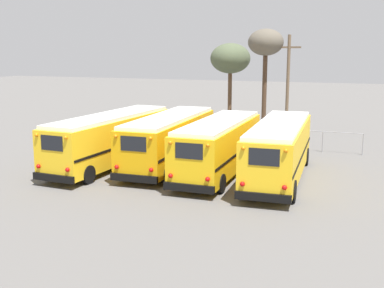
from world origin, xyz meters
name	(u,v)px	position (x,y,z in m)	size (l,w,h in m)	color
ground_plane	(190,172)	(0.00, 0.00, 0.00)	(160.00, 160.00, 0.00)	#5B5956
school_bus_0	(111,138)	(-4.94, -0.07, 1.65)	(2.94, 10.73, 3.03)	yellow
school_bus_1	(170,139)	(-1.64, 1.01, 1.63)	(2.93, 10.12, 3.00)	#E5A00C
school_bus_2	(219,145)	(1.64, 0.19, 1.63)	(2.63, 9.63, 2.99)	yellow
school_bus_3	(279,149)	(4.94, 0.23, 1.67)	(3.01, 10.38, 3.05)	yellow
utility_pole	(288,84)	(3.10, 13.07, 4.15)	(1.80, 0.25, 7.89)	brown
bare_tree_0	(266,45)	(1.27, 13.14, 7.13)	(2.75, 2.75, 8.36)	#473323
bare_tree_1	(230,59)	(-2.01, 14.71, 5.99)	(3.33, 3.33, 7.31)	brown
fence_line	(231,132)	(0.00, 8.22, 0.99)	(17.93, 0.06, 1.42)	#939399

